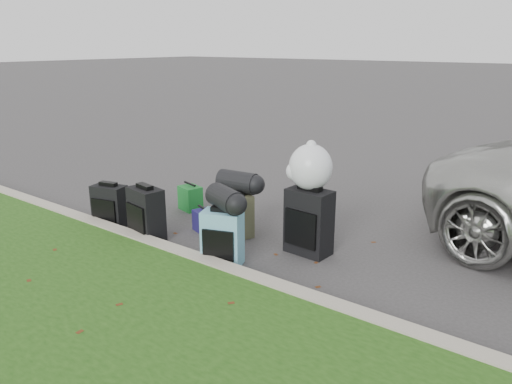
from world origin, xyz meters
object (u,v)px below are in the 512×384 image
Objects in this scene: suitcase_olive at (238,215)px; tote_navy at (203,221)px; suitcase_small_black at (110,206)px; suitcase_large_black_left at (146,214)px; suitcase_large_black_right at (309,222)px; tote_green at (190,198)px; suitcase_teal at (222,238)px.

tote_navy is at bearing -137.47° from suitcase_olive.
suitcase_large_black_left is at bearing -16.90° from suitcase_small_black.
suitcase_olive is at bearing -173.73° from suitcase_large_black_right.
tote_green is (-0.38, 1.14, -0.15)m from suitcase_large_black_left.
suitcase_olive is at bearing -2.27° from tote_green.
suitcase_olive is 1.00m from suitcase_large_black_right.
suitcase_large_black_left reaches higher than suitcase_teal.
tote_green is (-2.18, 0.30, -0.20)m from suitcase_large_black_right.
suitcase_large_black_left is at bearing -113.08° from suitcase_olive.
suitcase_small_black is at bearing 159.11° from suitcase_teal.
tote_green is 1.29× the size of tote_navy.
tote_navy is (-0.45, -0.17, -0.13)m from suitcase_olive.
tote_green is at bearing 165.23° from tote_navy.
suitcase_teal is (1.21, 0.02, -0.02)m from suitcase_large_black_left.
suitcase_small_black is 1.97m from suitcase_teal.
suitcase_large_black_left is 1.88× the size of tote_green.
suitcase_large_black_left is at bearing -151.69° from suitcase_large_black_right.
suitcase_large_black_left is at bearing 160.18° from suitcase_teal.
suitcase_large_black_left is 1.21m from tote_green.
suitcase_teal is at bearing -39.74° from suitcase_olive.
suitcase_large_black_right reaches higher than tote_navy.
tote_green is at bearing -174.02° from suitcase_olive.
suitcase_large_black_right is 1.48m from tote_navy.
suitcase_large_black_right is at bearing 6.45° from tote_green.
suitcase_small_black is 1.18m from tote_green.
tote_green is (-1.59, 1.12, -0.13)m from suitcase_teal.
suitcase_teal is at bearing -21.02° from tote_green.
suitcase_small_black is at bearing -94.33° from tote_green.
suitcase_olive is (1.56, 0.76, -0.01)m from suitcase_small_black.
suitcase_large_black_left reaches higher than suitcase_small_black.
tote_navy is (1.11, 0.60, -0.14)m from suitcase_small_black.
suitcase_olive reaches higher than tote_navy.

